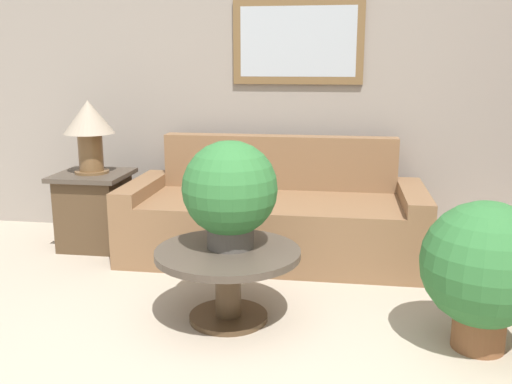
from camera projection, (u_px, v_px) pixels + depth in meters
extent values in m
cube|color=gray|center=(306.00, 79.00, 4.59)|extent=(7.81, 0.06, 2.60)
cube|color=brown|center=(298.00, 42.00, 4.49)|extent=(1.03, 0.03, 0.66)
cube|color=#B2BCC6|center=(298.00, 42.00, 4.48)|extent=(0.91, 0.01, 0.54)
cube|color=brown|center=(273.00, 228.00, 4.24)|extent=(1.83, 0.91, 0.45)
cube|color=brown|center=(279.00, 162.00, 4.51)|extent=(1.83, 0.16, 0.42)
cube|color=brown|center=(143.00, 216.00, 4.38)|extent=(0.18, 0.91, 0.55)
cube|color=brown|center=(412.00, 227.00, 4.08)|extent=(0.18, 0.91, 0.55)
cylinder|color=#4C3823|center=(229.00, 317.00, 3.25)|extent=(0.45, 0.45, 0.03)
cylinder|color=#4C3823|center=(228.00, 286.00, 3.21)|extent=(0.15, 0.15, 0.35)
cylinder|color=#473D33|center=(228.00, 253.00, 3.17)|extent=(0.81, 0.81, 0.04)
cube|color=#4C3823|center=(95.00, 212.00, 4.48)|extent=(0.46, 0.46, 0.56)
cube|color=#473D33|center=(92.00, 175.00, 4.41)|extent=(0.54, 0.54, 0.03)
cylinder|color=brown|center=(92.00, 172.00, 4.40)|extent=(0.26, 0.26, 0.02)
cylinder|color=brown|center=(91.00, 152.00, 4.37)|extent=(0.19, 0.19, 0.29)
cone|color=gray|center=(88.00, 117.00, 4.31)|extent=(0.38, 0.38, 0.25)
cylinder|color=#4C4742|center=(230.00, 235.00, 3.19)|extent=(0.26, 0.26, 0.14)
sphere|color=#2D6B33|center=(230.00, 188.00, 3.13)|extent=(0.53, 0.53, 0.53)
cylinder|color=brown|center=(479.00, 328.00, 2.91)|extent=(0.26, 0.26, 0.22)
sphere|color=#2D6B33|center=(485.00, 264.00, 2.83)|extent=(0.64, 0.64, 0.64)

